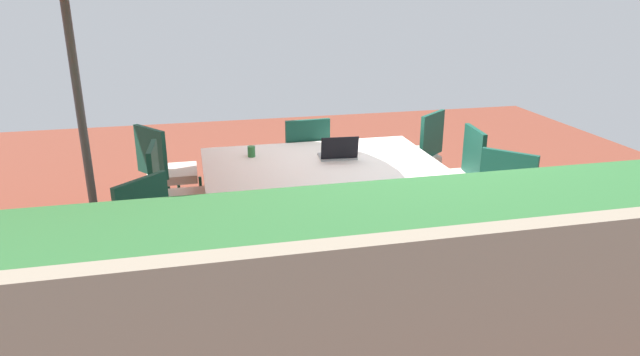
{
  "coord_description": "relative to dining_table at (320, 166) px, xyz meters",
  "views": [
    {
      "loc": [
        1.03,
        4.45,
        2.21
      ],
      "look_at": [
        0.0,
        0.0,
        0.62
      ],
      "focal_mm": 31.43,
      "sensor_mm": 36.0,
      "label": 1
    }
  ],
  "objects": [
    {
      "name": "cup",
      "position": [
        0.56,
        -0.26,
        0.09
      ],
      "size": [
        0.07,
        0.07,
        0.09
      ],
      "primitive_type": "cylinder",
      "color": "#286B33",
      "rests_on": "dining_table"
    },
    {
      "name": "chair_east",
      "position": [
        1.23,
        -0.05,
        -0.18
      ],
      "size": [
        0.47,
        0.46,
        0.98
      ],
      "rotation": [
        0.0,
        0.0,
        4.66
      ],
      "color": "beige",
      "rests_on": "ground_plane"
    },
    {
      "name": "chair_northwest",
      "position": [
        -1.24,
        0.84,
        -0.18
      ],
      "size": [
        0.59,
        0.59,
        0.98
      ],
      "rotation": [
        0.0,
        0.0,
        2.33
      ],
      "color": "beige",
      "rests_on": "ground_plane"
    },
    {
      "name": "chair_southeast",
      "position": [
        1.31,
        -0.77,
        -0.18
      ],
      "size": [
        0.58,
        0.58,
        0.98
      ],
      "rotation": [
        0.0,
        0.0,
        5.35
      ],
      "color": "beige",
      "rests_on": "ground_plane"
    },
    {
      "name": "hedge_row",
      "position": [
        0.0,
        2.25,
        -0.12
      ],
      "size": [
        6.3,
        0.96,
        1.21
      ],
      "primitive_type": "cube",
      "color": "#2D6633",
      "rests_on": "ground_plane"
    },
    {
      "name": "chair_south",
      "position": [
        -0.03,
        -0.82,
        -0.18
      ],
      "size": [
        0.46,
        0.47,
        0.98
      ],
      "rotation": [
        0.0,
        0.0,
        0.05
      ],
      "color": "beige",
      "rests_on": "ground_plane"
    },
    {
      "name": "chair_west",
      "position": [
        -1.29,
        -0.0,
        -0.18
      ],
      "size": [
        0.48,
        0.47,
        0.98
      ],
      "rotation": [
        0.0,
        0.0,
        1.46
      ],
      "color": "beige",
      "rests_on": "ground_plane"
    },
    {
      "name": "chair_southwest",
      "position": [
        -1.24,
        -0.79,
        -0.18
      ],
      "size": [
        0.58,
        0.58,
        0.98
      ],
      "rotation": [
        0.0,
        0.0,
        0.68
      ],
      "color": "beige",
      "rests_on": "ground_plane"
    },
    {
      "name": "laptop",
      "position": [
        -0.17,
        -0.03,
        0.09
      ],
      "size": [
        0.34,
        0.27,
        0.21
      ],
      "rotation": [
        0.0,
        0.0,
        -0.08
      ],
      "color": "gray",
      "rests_on": "dining_table"
    },
    {
      "name": "chair_northeast",
      "position": [
        1.31,
        0.86,
        -0.18
      ],
      "size": [
        0.59,
        0.59,
        0.98
      ],
      "rotation": [
        0.0,
        0.0,
        3.92
      ],
      "color": "beige",
      "rests_on": "ground_plane"
    },
    {
      "name": "ground_plane",
      "position": [
        0.0,
        0.0,
        -0.74
      ],
      "size": [
        10.0,
        10.0,
        0.02
      ],
      "primitive_type": "cube",
      "color": "brown"
    },
    {
      "name": "dining_table",
      "position": [
        0.0,
        0.0,
        0.0
      ],
      "size": [
        1.97,
        1.25,
        0.78
      ],
      "color": "silver",
      "rests_on": "ground_plane"
    }
  ]
}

